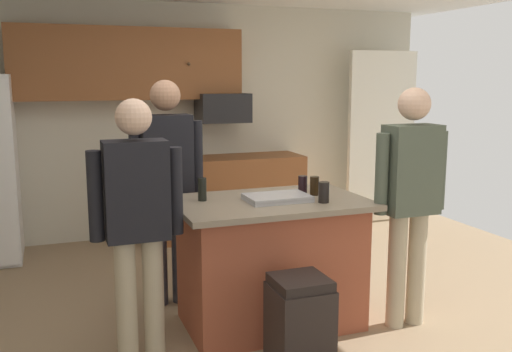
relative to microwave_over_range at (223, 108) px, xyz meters
name	(u,v)px	position (x,y,z in m)	size (l,w,h in m)	color
floor	(246,331)	(-0.60, -2.50, -1.45)	(7.04, 7.04, 0.00)	#937A5B
back_wall	(164,121)	(-0.60, 0.30, -0.15)	(6.40, 0.10, 2.60)	beige
french_door_window_panel	(381,134)	(2.00, -0.10, -0.35)	(0.90, 0.06, 2.00)	white
cabinet_run_upper	(129,64)	(-1.00, 0.10, 0.48)	(2.40, 0.38, 0.75)	brown
cabinet_run_lower	(224,196)	(0.00, -0.02, -1.00)	(1.80, 0.63, 0.90)	brown
microwave_over_range	(223,108)	(0.00, 0.00, 0.00)	(0.56, 0.40, 0.32)	black
kitchen_island	(270,262)	(-0.39, -2.44, -0.98)	(1.35, 0.88, 0.93)	#9E4C33
person_guest_by_door	(137,215)	(-1.37, -2.68, -0.49)	(0.57, 0.22, 1.66)	tan
person_guest_left	(167,176)	(-1.00, -1.80, -0.42)	(0.57, 0.23, 1.77)	#383842
person_elder_center	(410,191)	(0.52, -2.79, -0.46)	(0.57, 0.23, 1.72)	tan
glass_short_whisky	(324,192)	(-0.08, -2.64, -0.45)	(0.08, 0.08, 0.15)	black
tumbler_amber	(314,186)	(-0.03, -2.39, -0.45)	(0.07, 0.07, 0.14)	black
glass_pilsner	(303,184)	(-0.07, -2.27, -0.46)	(0.07, 0.07, 0.13)	black
glass_dark_ale	(202,189)	(-0.85, -2.29, -0.44)	(0.06, 0.06, 0.16)	black
serving_tray	(277,198)	(-0.36, -2.48, -0.50)	(0.44, 0.30, 0.04)	#B7B7BC
trash_bin	(300,326)	(-0.49, -3.16, -1.15)	(0.34, 0.34, 0.61)	black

